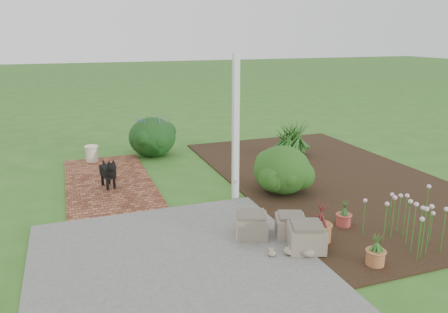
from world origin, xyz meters
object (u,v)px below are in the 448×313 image
object	(u,v)px
cream_ceramic_urn	(92,154)
evergreen_shrub	(282,169)
black_dog	(108,171)
stone_trough_near	(306,238)

from	to	relation	value
cream_ceramic_urn	evergreen_shrub	xyz separation A→B (m)	(3.10, -3.17, 0.25)
cream_ceramic_urn	evergreen_shrub	size ratio (longest dim) A/B	0.34
evergreen_shrub	cream_ceramic_urn	bearing A→B (deg)	134.37
black_dog	evergreen_shrub	size ratio (longest dim) A/B	0.60
evergreen_shrub	black_dog	bearing A→B (deg)	156.96
stone_trough_near	evergreen_shrub	size ratio (longest dim) A/B	0.45
stone_trough_near	black_dog	distance (m)	4.00
black_dog	cream_ceramic_urn	bearing A→B (deg)	82.89
cream_ceramic_urn	stone_trough_near	bearing A→B (deg)	-65.58
stone_trough_near	cream_ceramic_urn	bearing A→B (deg)	114.42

